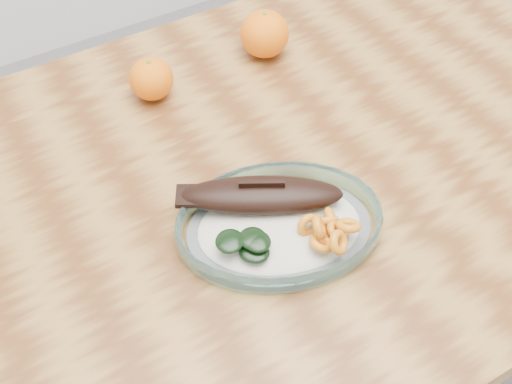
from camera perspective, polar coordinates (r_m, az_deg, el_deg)
dining_table at (r=1.00m, az=2.12°, el=-1.32°), size 1.20×0.80×0.75m
plated_meal at (r=0.83m, az=2.03°, el=-2.68°), size 0.63×0.63×0.08m
orange_left at (r=1.03m, az=-9.29°, el=9.88°), size 0.07×0.07×0.07m
orange_right at (r=1.10m, az=0.76°, el=13.87°), size 0.08×0.08×0.08m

